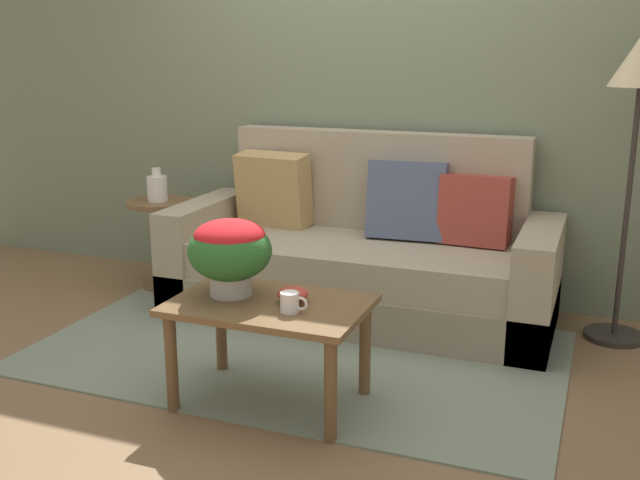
{
  "coord_description": "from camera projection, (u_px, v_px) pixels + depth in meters",
  "views": [
    {
      "loc": [
        1.43,
        -3.4,
        1.56
      ],
      "look_at": [
        0.11,
        -0.0,
        0.61
      ],
      "focal_mm": 41.86,
      "sensor_mm": 36.0,
      "label": 1
    }
  ],
  "objects": [
    {
      "name": "wall_back",
      "position": [
        370.0,
        70.0,
        4.64
      ],
      "size": [
        6.4,
        0.12,
        2.84
      ],
      "primitive_type": "cube",
      "color": "slate",
      "rests_on": "ground"
    },
    {
      "name": "side_table",
      "position": [
        161.0,
        228.0,
        4.87
      ],
      "size": [
        0.43,
        0.43,
        0.59
      ],
      "color": "brown",
      "rests_on": "ground"
    },
    {
      "name": "coffee_mug",
      "position": [
        290.0,
        302.0,
        3.12
      ],
      "size": [
        0.12,
        0.08,
        0.09
      ],
      "color": "white",
      "rests_on": "coffee_table"
    },
    {
      "name": "floor_lamp",
      "position": [
        640.0,
        91.0,
        3.77
      ],
      "size": [
        0.32,
        0.32,
        1.64
      ],
      "color": "#2D2823",
      "rests_on": "ground"
    },
    {
      "name": "area_rug",
      "position": [
        297.0,
        351.0,
        3.92
      ],
      "size": [
        2.71,
        1.61,
        0.01
      ],
      "primitive_type": "cube",
      "color": "gray",
      "rests_on": "ground"
    },
    {
      "name": "snack_bowl",
      "position": [
        293.0,
        294.0,
        3.24
      ],
      "size": [
        0.14,
        0.14,
        0.07
      ],
      "color": "#B2382D",
      "rests_on": "coffee_table"
    },
    {
      "name": "couch",
      "position": [
        363.0,
        258.0,
        4.44
      ],
      "size": [
        2.25,
        0.9,
        1.06
      ],
      "color": "gray",
      "rests_on": "ground"
    },
    {
      "name": "ground_plane",
      "position": [
        300.0,
        349.0,
        3.96
      ],
      "size": [
        14.0,
        14.0,
        0.0
      ],
      "primitive_type": "plane",
      "color": "brown"
    },
    {
      "name": "table_vase",
      "position": [
        157.0,
        188.0,
        4.79
      ],
      "size": [
        0.13,
        0.13,
        0.21
      ],
      "color": "silver",
      "rests_on": "side_table"
    },
    {
      "name": "coffee_table",
      "position": [
        270.0,
        319.0,
        3.27
      ],
      "size": [
        0.85,
        0.56,
        0.48
      ],
      "color": "brown",
      "rests_on": "ground"
    },
    {
      "name": "potted_plant",
      "position": [
        230.0,
        249.0,
        3.3
      ],
      "size": [
        0.37,
        0.37,
        0.34
      ],
      "color": "#B7B2A8",
      "rests_on": "coffee_table"
    }
  ]
}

